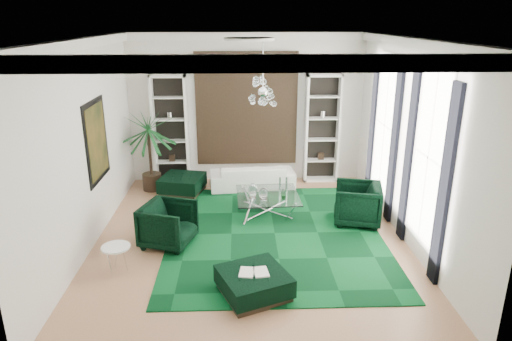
{
  "coord_description": "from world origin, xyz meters",
  "views": [
    {
      "loc": [
        -0.2,
        -8.12,
        4.15
      ],
      "look_at": [
        0.13,
        0.5,
        1.23
      ],
      "focal_mm": 32.0,
      "sensor_mm": 36.0,
      "label": 1
    }
  ],
  "objects_px": {
    "sofa": "(252,176)",
    "side_table": "(117,259)",
    "ottoman_side": "(182,184)",
    "ottoman_front": "(254,284)",
    "armchair_right": "(357,204)",
    "palm": "(149,141)",
    "armchair_left": "(168,225)",
    "coffee_table": "(268,205)"
  },
  "relations": [
    {
      "from": "armchair_left",
      "to": "armchair_right",
      "type": "bearing_deg",
      "value": -59.72
    },
    {
      "from": "ottoman_side",
      "to": "sofa",
      "type": "bearing_deg",
      "value": 9.24
    },
    {
      "from": "sofa",
      "to": "ottoman_front",
      "type": "distance_m",
      "value": 4.74
    },
    {
      "from": "armchair_left",
      "to": "ottoman_front",
      "type": "bearing_deg",
      "value": -119.99
    },
    {
      "from": "ottoman_side",
      "to": "ottoman_front",
      "type": "height_order",
      "value": "ottoman_side"
    },
    {
      "from": "sofa",
      "to": "armchair_right",
      "type": "height_order",
      "value": "armchair_right"
    },
    {
      "from": "coffee_table",
      "to": "palm",
      "type": "relative_size",
      "value": 0.53
    },
    {
      "from": "sofa",
      "to": "ottoman_side",
      "type": "xyz_separation_m",
      "value": [
        -1.74,
        -0.28,
        -0.09
      ]
    },
    {
      "from": "sofa",
      "to": "side_table",
      "type": "bearing_deg",
      "value": 53.54
    },
    {
      "from": "side_table",
      "to": "palm",
      "type": "xyz_separation_m",
      "value": [
        -0.1,
        3.93,
        1.03
      ]
    },
    {
      "from": "sofa",
      "to": "side_table",
      "type": "relative_size",
      "value": 4.38
    },
    {
      "from": "armchair_left",
      "to": "palm",
      "type": "relative_size",
      "value": 0.36
    },
    {
      "from": "armchair_right",
      "to": "side_table",
      "type": "height_order",
      "value": "armchair_right"
    },
    {
      "from": "coffee_table",
      "to": "armchair_right",
      "type": "bearing_deg",
      "value": -15.31
    },
    {
      "from": "armchair_right",
      "to": "armchair_left",
      "type": "bearing_deg",
      "value": -64.5
    },
    {
      "from": "ottoman_side",
      "to": "palm",
      "type": "relative_size",
      "value": 0.38
    },
    {
      "from": "ottoman_front",
      "to": "palm",
      "type": "relative_size",
      "value": 0.39
    },
    {
      "from": "ottoman_front",
      "to": "coffee_table",
      "type": "bearing_deg",
      "value": 82.46
    },
    {
      "from": "ottoman_side",
      "to": "armchair_left",
      "type": "bearing_deg",
      "value": -88.85
    },
    {
      "from": "armchair_left",
      "to": "palm",
      "type": "height_order",
      "value": "palm"
    },
    {
      "from": "sofa",
      "to": "armchair_right",
      "type": "distance_m",
      "value": 3.05
    },
    {
      "from": "armchair_left",
      "to": "ottoman_front",
      "type": "relative_size",
      "value": 0.94
    },
    {
      "from": "sofa",
      "to": "ottoman_side",
      "type": "bearing_deg",
      "value": 4.34
    },
    {
      "from": "armchair_right",
      "to": "ottoman_front",
      "type": "relative_size",
      "value": 0.97
    },
    {
      "from": "armchair_right",
      "to": "side_table",
      "type": "xyz_separation_m",
      "value": [
        -4.56,
        -1.78,
        -0.2
      ]
    },
    {
      "from": "side_table",
      "to": "palm",
      "type": "relative_size",
      "value": 0.19
    },
    {
      "from": "armchair_left",
      "to": "coffee_table",
      "type": "relative_size",
      "value": 0.69
    },
    {
      "from": "sofa",
      "to": "armchair_left",
      "type": "relative_size",
      "value": 2.3
    },
    {
      "from": "palm",
      "to": "armchair_left",
      "type": "bearing_deg",
      "value": -74.17
    },
    {
      "from": "armchair_right",
      "to": "palm",
      "type": "height_order",
      "value": "palm"
    },
    {
      "from": "armchair_right",
      "to": "coffee_table",
      "type": "bearing_deg",
      "value": -92.11
    },
    {
      "from": "sofa",
      "to": "ottoman_front",
      "type": "relative_size",
      "value": 2.16
    },
    {
      "from": "ottoman_front",
      "to": "sofa",
      "type": "bearing_deg",
      "value": 88.54
    },
    {
      "from": "coffee_table",
      "to": "side_table",
      "type": "xyz_separation_m",
      "value": [
        -2.71,
        -2.29,
        0.0
      ]
    },
    {
      "from": "armchair_right",
      "to": "sofa",
      "type": "bearing_deg",
      "value": -122.23
    },
    {
      "from": "sofa",
      "to": "armchair_left",
      "type": "bearing_deg",
      "value": 55.81
    },
    {
      "from": "coffee_table",
      "to": "palm",
      "type": "height_order",
      "value": "palm"
    },
    {
      "from": "armchair_left",
      "to": "ottoman_front",
      "type": "height_order",
      "value": "armchair_left"
    },
    {
      "from": "sofa",
      "to": "coffee_table",
      "type": "bearing_deg",
      "value": 94.87
    },
    {
      "from": "ottoman_front",
      "to": "palm",
      "type": "height_order",
      "value": "palm"
    },
    {
      "from": "palm",
      "to": "armchair_right",
      "type": "bearing_deg",
      "value": -24.68
    },
    {
      "from": "armchair_left",
      "to": "ottoman_front",
      "type": "xyz_separation_m",
      "value": [
        1.56,
        -1.73,
        -0.22
      ]
    }
  ]
}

